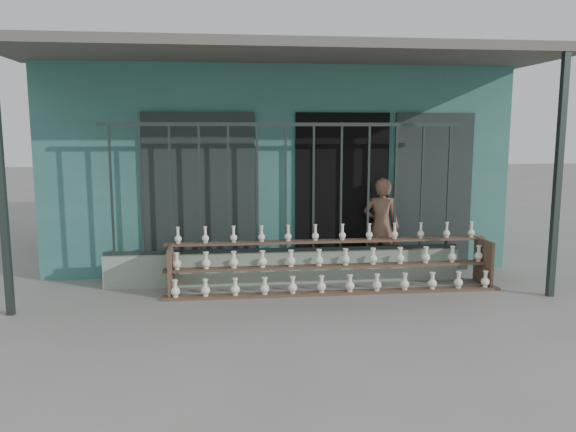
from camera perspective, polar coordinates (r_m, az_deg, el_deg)
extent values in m
plane|color=slate|center=(6.79, 0.97, -9.63)|extent=(60.00, 60.00, 0.00)
cube|color=#316760|center=(10.74, -2.00, 5.75)|extent=(7.00, 5.00, 3.20)
cube|color=black|center=(8.45, 5.45, 2.26)|extent=(1.40, 0.12, 2.40)
cube|color=black|center=(8.23, -8.95, 2.03)|extent=(1.60, 0.08, 2.40)
cube|color=black|center=(8.81, 14.46, 2.28)|extent=(1.20, 0.08, 2.40)
cube|color=#59544C|center=(7.71, -0.18, 16.23)|extent=(7.40, 2.00, 0.12)
cube|color=#283330|center=(7.13, -27.12, 3.05)|extent=(0.08, 0.08, 3.10)
cube|color=#283330|center=(7.88, 25.73, 3.57)|extent=(0.08, 0.08, 3.10)
cube|color=gray|center=(7.97, -0.25, -5.20)|extent=(5.00, 0.20, 0.45)
cube|color=#283330|center=(7.88, -17.51, 2.55)|extent=(0.03, 0.03, 1.80)
cube|color=#283330|center=(7.81, -14.69, 2.62)|extent=(0.03, 0.03, 1.80)
cube|color=#283330|center=(7.77, -11.83, 2.69)|extent=(0.03, 0.03, 1.80)
cube|color=#283330|center=(7.74, -8.94, 2.74)|extent=(0.03, 0.03, 1.80)
cube|color=#283330|center=(7.73, -6.04, 2.79)|extent=(0.03, 0.03, 1.80)
cube|color=#283330|center=(7.75, -3.13, 2.84)|extent=(0.03, 0.03, 1.80)
cube|color=#283330|center=(7.78, -0.25, 2.87)|extent=(0.03, 0.03, 1.80)
cube|color=#283330|center=(7.83, 2.60, 2.90)|extent=(0.03, 0.03, 1.80)
cube|color=#283330|center=(7.90, 5.41, 2.92)|extent=(0.03, 0.03, 1.80)
cube|color=#283330|center=(7.99, 8.16, 2.94)|extent=(0.03, 0.03, 1.80)
cube|color=#283330|center=(8.10, 10.85, 2.94)|extent=(0.03, 0.03, 1.80)
cube|color=#283330|center=(8.23, 13.46, 2.95)|extent=(0.03, 0.03, 1.80)
cube|color=#283330|center=(8.37, 15.98, 2.94)|extent=(0.03, 0.03, 1.80)
cube|color=#283330|center=(7.74, -0.25, 9.29)|extent=(5.00, 0.04, 0.05)
cube|color=#283330|center=(7.91, -0.25, -3.44)|extent=(5.00, 0.04, 0.05)
cube|color=brown|center=(7.49, 4.84, -7.79)|extent=(4.50, 0.18, 0.03)
cube|color=brown|center=(7.65, 4.50, -5.12)|extent=(4.50, 0.18, 0.03)
cube|color=brown|center=(7.82, 4.18, -2.56)|extent=(4.50, 0.18, 0.03)
cube|color=brown|center=(7.55, -11.82, -5.42)|extent=(0.04, 0.55, 0.64)
cube|color=brown|center=(8.32, 19.24, -4.42)|extent=(0.04, 0.55, 0.64)
imported|color=brown|center=(8.42, 9.45, -1.09)|extent=(0.62, 0.51, 1.45)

